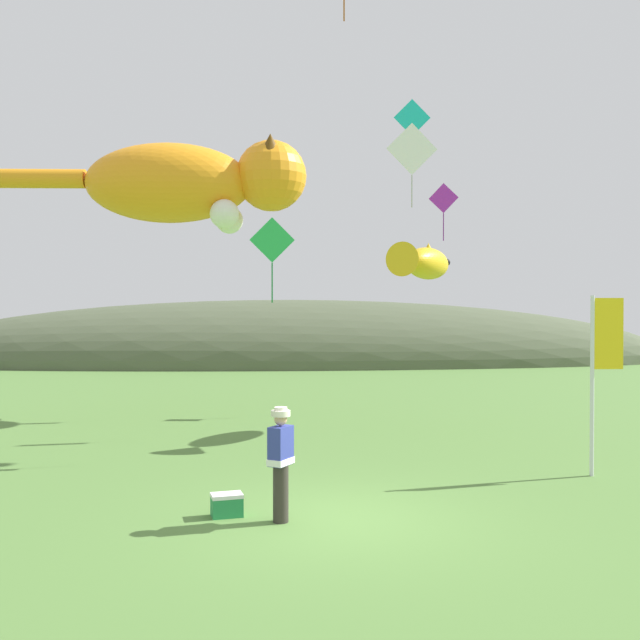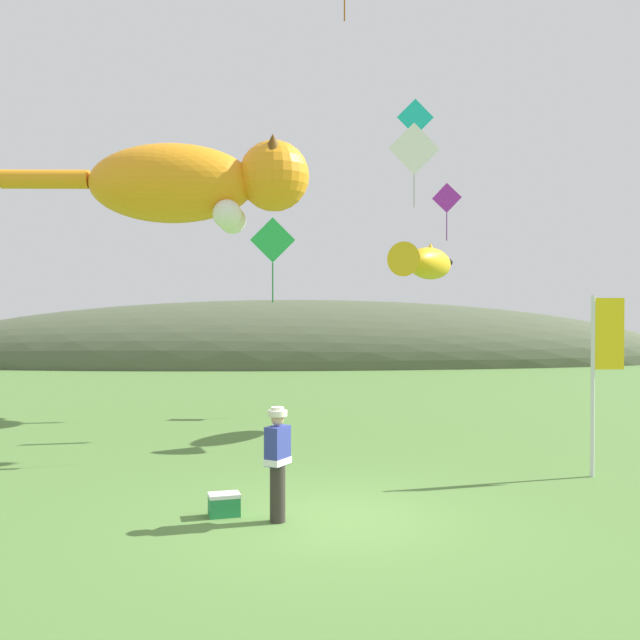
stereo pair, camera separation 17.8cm
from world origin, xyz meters
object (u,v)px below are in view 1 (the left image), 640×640
(festival_banner_pole, at_px, (601,358))
(kite_diamond_violet, at_px, (444,199))
(kite_fish_windsock, at_px, (423,262))
(kite_diamond_teal, at_px, (412,118))
(kite_spool, at_px, (230,499))
(kite_diamond_green, at_px, (272,241))
(kite_diamond_white, at_px, (412,149))
(kite_giant_cat, at_px, (191,184))
(festival_attendant, at_px, (281,460))
(picnic_cooler, at_px, (227,505))

(festival_banner_pole, bearing_deg, kite_diamond_violet, 95.32)
(kite_fish_windsock, height_order, kite_diamond_teal, kite_diamond_teal)
(kite_spool, xyz_separation_m, kite_diamond_violet, (6.28, 11.00, 6.76))
(kite_diamond_violet, bearing_deg, kite_diamond_green, -128.99)
(kite_fish_windsock, bearing_deg, kite_diamond_white, 108.90)
(festival_banner_pole, relative_size, kite_diamond_white, 1.52)
(kite_giant_cat, bearing_deg, kite_diamond_green, -68.11)
(festival_attendant, xyz_separation_m, festival_banner_pole, (6.30, 2.63, 1.36))
(festival_banner_pole, xyz_separation_m, kite_diamond_green, (-6.44, 2.49, 2.50))
(festival_attendant, distance_m, kite_diamond_teal, 15.70)
(festival_banner_pole, distance_m, kite_diamond_green, 7.34)
(festival_attendant, relative_size, festival_banner_pole, 0.50)
(festival_attendant, bearing_deg, kite_diamond_white, 66.64)
(kite_fish_windsock, relative_size, kite_diamond_green, 1.71)
(festival_attendant, bearing_deg, kite_diamond_teal, 70.14)
(kite_giant_cat, distance_m, kite_diamond_white, 6.97)
(festival_banner_pole, bearing_deg, kite_diamond_green, 158.87)
(kite_fish_windsock, xyz_separation_m, kite_diamond_violet, (1.51, 3.97, 2.33))
(kite_giant_cat, bearing_deg, kite_diamond_violet, 4.33)
(festival_attendant, bearing_deg, picnic_cooler, 157.10)
(festival_banner_pole, xyz_separation_m, kite_diamond_white, (-2.58, 5.99, 5.38))
(festival_banner_pole, bearing_deg, kite_diamond_white, 113.29)
(picnic_cooler, bearing_deg, festival_banner_pole, 17.61)
(kite_spool, height_order, picnic_cooler, picnic_cooler)
(kite_diamond_violet, distance_m, kite_diamond_green, 9.09)
(kite_diamond_white, bearing_deg, kite_diamond_teal, 78.85)
(kite_spool, relative_size, kite_diamond_white, 0.09)
(festival_banner_pole, xyz_separation_m, kite_diamond_violet, (-0.87, 9.37, 4.55))
(kite_fish_windsock, xyz_separation_m, kite_diamond_white, (-0.20, 0.59, 3.16))
(festival_attendant, distance_m, kite_spool, 1.56)
(picnic_cooler, bearing_deg, festival_attendant, -22.90)
(kite_diamond_green, bearing_deg, festival_banner_pole, -21.13)
(kite_diamond_green, bearing_deg, festival_attendant, -88.47)
(festival_attendant, bearing_deg, kite_fish_windsock, 63.95)
(kite_diamond_white, distance_m, kite_diamond_green, 5.96)
(festival_banner_pole, bearing_deg, kite_diamond_teal, 100.75)
(kite_diamond_green, bearing_deg, picnic_cooler, -98.52)
(festival_banner_pole, bearing_deg, kite_spool, -167.10)
(picnic_cooler, bearing_deg, kite_giant_cat, 99.30)
(kite_diamond_white, xyz_separation_m, kite_diamond_teal, (0.73, 3.72, 1.86))
(kite_diamond_white, distance_m, kite_diamond_teal, 4.23)
(kite_diamond_violet, height_order, kite_diamond_green, kite_diamond_violet)
(kite_giant_cat, height_order, kite_diamond_teal, kite_diamond_teal)
(kite_fish_windsock, bearing_deg, festival_banner_pole, -66.25)
(festival_attendant, bearing_deg, kite_diamond_green, 91.53)
(picnic_cooler, bearing_deg, kite_fish_windsock, 58.10)
(kite_spool, bearing_deg, kite_diamond_green, 80.25)
(kite_diamond_violet, bearing_deg, festival_attendant, -114.36)
(kite_diamond_violet, relative_size, kite_diamond_teal, 0.88)
(kite_spool, height_order, kite_giant_cat, kite_giant_cat)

